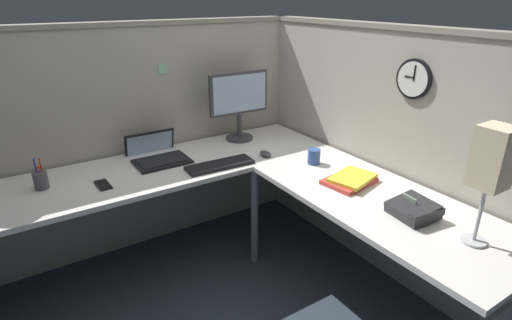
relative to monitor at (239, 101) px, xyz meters
name	(u,v)px	position (x,y,z in m)	size (l,w,h in m)	color
ground_plane	(247,281)	(-0.34, -0.64, -1.02)	(6.80, 6.80, 0.00)	#2D3842
cubicle_wall_back	(137,139)	(-0.70, 0.23, -0.23)	(2.57, 0.12, 1.58)	#A8A393
cubicle_wall_right	(384,154)	(0.53, -0.90, -0.23)	(0.12, 2.37, 1.58)	#A8A393
desk	(229,205)	(-0.48, -0.69, -0.39)	(2.35, 2.15, 0.73)	silver
monitor	(239,101)	(0.00, 0.00, 0.00)	(0.46, 0.20, 0.50)	#38383D
laptop	(157,155)	(-0.65, -0.03, -0.27)	(0.34, 0.38, 0.22)	black
keyboard	(220,165)	(-0.37, -0.38, -0.28)	(0.43, 0.14, 0.02)	black
computer_mouse	(265,154)	(-0.03, -0.39, -0.28)	(0.06, 0.10, 0.03)	#38383D
pen_cup	(41,180)	(-1.35, -0.12, -0.24)	(0.08, 0.08, 0.18)	#4C4C51
cell_phone	(103,185)	(-1.06, -0.26, -0.29)	(0.07, 0.14, 0.01)	black
office_phone	(414,210)	(0.13, -1.44, -0.26)	(0.21, 0.23, 0.11)	#232326
book_stack	(350,180)	(0.15, -1.00, -0.27)	(0.32, 0.26, 0.04)	#BF3F38
desk_lamp_paper	(493,161)	(0.17, -1.72, 0.09)	(0.13, 0.13, 0.53)	#B7BABF
coffee_mug	(314,156)	(0.16, -0.66, -0.25)	(0.08, 0.08, 0.10)	#2D4C8C
wall_clock	(414,79)	(0.48, -1.08, 0.28)	(0.04, 0.22, 0.22)	black
pinned_note_leftmost	(163,69)	(-0.49, 0.18, 0.25)	(0.07, 0.00, 0.06)	#8CCC99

